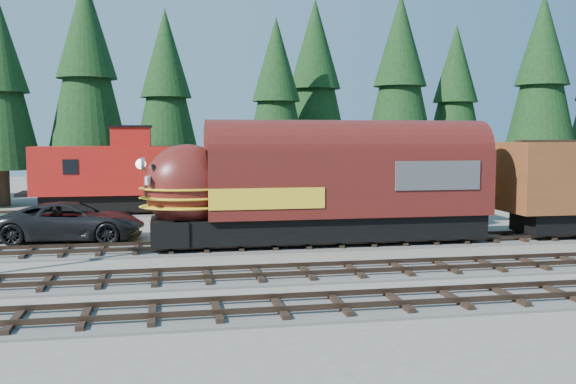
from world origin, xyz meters
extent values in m
plane|color=#6B665B|center=(0.00, 0.00, 0.00)|extent=(120.00, 120.00, 0.00)
cube|color=#4C4947|center=(10.00, 4.00, 0.04)|extent=(68.00, 3.20, 0.08)
cube|color=#38281E|center=(10.00, 3.28, 0.25)|extent=(68.00, 0.08, 0.16)
cube|color=#38281E|center=(10.00, 4.72, 0.25)|extent=(68.00, 0.08, 0.16)
cube|color=#4C4947|center=(-10.00, 18.00, 0.04)|extent=(32.00, 3.20, 0.08)
cube|color=#38281E|center=(-10.00, 17.28, 0.25)|extent=(32.00, 0.08, 0.16)
cube|color=#38281E|center=(-10.00, 18.72, 0.25)|extent=(32.00, 0.08, 0.16)
cube|color=gold|center=(0.00, 10.50, 1.70)|extent=(12.00, 6.00, 3.40)
cube|color=gold|center=(0.00, 10.50, 4.12)|extent=(11.88, 3.30, 1.44)
cube|color=white|center=(-6.04, 9.50, 2.20)|extent=(0.06, 2.40, 0.60)
cone|color=black|center=(-20.64, 24.57, 8.83)|extent=(5.38, 5.38, 12.27)
cone|color=black|center=(-14.85, 25.71, 10.08)|extent=(6.15, 6.15, 14.01)
cone|color=black|center=(-9.07, 24.78, 8.59)|extent=(5.24, 5.24, 11.93)
cone|color=black|center=(-0.83, 24.06, 8.32)|extent=(5.08, 5.08, 11.56)
cone|color=black|center=(3.21, 28.41, 9.74)|extent=(5.94, 5.94, 13.54)
cone|color=black|center=(9.89, 26.25, 9.89)|extent=(6.04, 6.04, 13.75)
cone|color=black|center=(15.25, 27.14, 8.59)|extent=(5.24, 5.24, 11.94)
cone|color=black|center=(22.01, 25.04, 10.08)|extent=(6.15, 6.15, 14.01)
cube|color=black|center=(-1.69, 4.00, 0.88)|extent=(14.35, 2.57, 1.11)
cube|color=#531713|center=(-0.89, 4.00, 2.95)|extent=(13.09, 3.02, 3.02)
ellipsoid|color=#531713|center=(-8.24, 4.00, 2.85)|extent=(3.83, 2.96, 3.73)
cube|color=#38383A|center=(2.84, 4.00, 3.30)|extent=(4.03, 3.08, 1.31)
sphere|color=white|center=(-10.23, 4.00, 3.86)|extent=(0.44, 0.44, 0.44)
cube|color=black|center=(-12.36, 18.00, 0.84)|extent=(9.18, 2.37, 1.02)
cube|color=#A51611|center=(-12.36, 18.00, 2.88)|extent=(10.20, 2.96, 3.06)
cube|color=#A51611|center=(-11.35, 18.00, 5.02)|extent=(2.45, 2.24, 1.22)
imported|color=black|center=(-13.65, 7.72, 0.94)|extent=(7.11, 3.88, 1.89)
camera|label=1|loc=(-9.14, -24.47, 5.07)|focal=40.00mm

